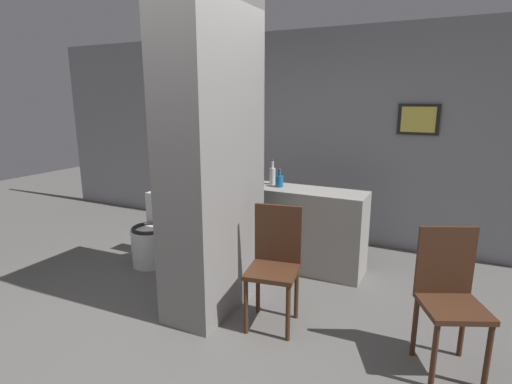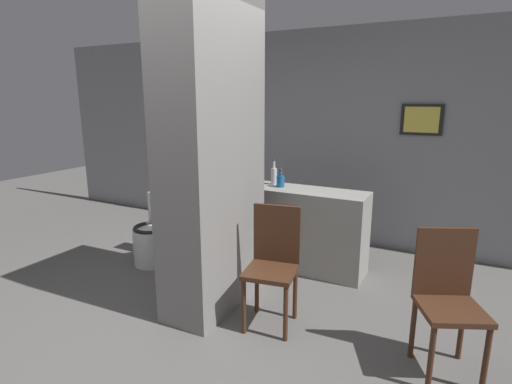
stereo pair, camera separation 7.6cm
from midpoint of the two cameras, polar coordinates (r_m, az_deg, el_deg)
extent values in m
plane|color=#5B5956|center=(3.44, -11.64, -18.27)|extent=(14.00, 14.00, 0.00)
cube|color=gray|center=(5.25, 6.15, 7.93)|extent=(8.00, 0.06, 2.60)
cube|color=black|center=(5.96, -8.71, 12.34)|extent=(0.36, 0.02, 0.48)
cube|color=#D86633|center=(5.95, -8.79, 12.34)|extent=(0.30, 0.01, 0.39)
cube|color=black|center=(4.84, 23.00, 9.49)|extent=(0.44, 0.02, 0.34)
cube|color=#E0CC4C|center=(4.83, 22.98, 9.48)|extent=(0.36, 0.01, 0.28)
cube|color=gray|center=(3.32, -5.63, 4.84)|extent=(0.45, 1.03, 2.60)
cylinder|color=black|center=(3.27, -11.29, 8.93)|extent=(0.03, 0.40, 0.40)
cylinder|color=red|center=(3.28, -11.50, 8.93)|extent=(0.01, 0.07, 0.07)
cube|color=gray|center=(4.28, 6.45, -5.21)|extent=(1.44, 0.44, 0.87)
cylinder|color=silver|center=(4.55, -14.11, -7.51)|extent=(0.41, 0.41, 0.40)
torus|color=black|center=(4.48, -14.26, -4.96)|extent=(0.39, 0.39, 0.04)
cube|color=silver|center=(4.62, -12.22, -2.15)|extent=(0.37, 0.20, 0.35)
cylinder|color=#422616|center=(3.19, -1.05, -16.06)|extent=(0.04, 0.04, 0.45)
cylinder|color=#422616|center=(3.11, 4.98, -16.92)|extent=(0.04, 0.04, 0.45)
cylinder|color=#422616|center=(3.46, 0.76, -13.51)|extent=(0.04, 0.04, 0.45)
cylinder|color=#422616|center=(3.39, 6.27, -14.20)|extent=(0.04, 0.04, 0.45)
cube|color=#422616|center=(3.17, 2.79, -11.30)|extent=(0.44, 0.44, 0.04)
cube|color=#422616|center=(3.24, 3.66, -5.94)|extent=(0.38, 0.09, 0.47)
cylinder|color=#422616|center=(2.88, 24.45, -20.84)|extent=(0.04, 0.04, 0.45)
cylinder|color=#422616|center=(3.01, 30.66, -19.96)|extent=(0.04, 0.04, 0.45)
cylinder|color=#422616|center=(3.14, 22.18, -17.60)|extent=(0.04, 0.04, 0.45)
cylinder|color=#422616|center=(3.26, 27.90, -16.99)|extent=(0.04, 0.04, 0.45)
cube|color=#422616|center=(2.95, 26.79, -14.80)|extent=(0.51, 0.51, 0.04)
cube|color=#422616|center=(3.00, 25.95, -8.94)|extent=(0.36, 0.19, 0.47)
torus|color=black|center=(4.85, -8.38, -4.41)|extent=(0.64, 0.04, 0.64)
torus|color=black|center=(4.37, 2.34, -6.30)|extent=(0.64, 0.04, 0.64)
cylinder|color=black|center=(4.54, -3.34, -3.35)|extent=(0.92, 0.04, 0.04)
cylinder|color=black|center=(4.67, -5.97, -2.94)|extent=(0.03, 0.03, 0.33)
cylinder|color=black|center=(4.34, 1.76, -4.14)|extent=(0.03, 0.03, 0.30)
cube|color=black|center=(4.62, -6.02, -0.73)|extent=(0.16, 0.06, 0.04)
cylinder|color=#262626|center=(4.29, 1.78, -2.23)|extent=(0.03, 0.42, 0.03)
cylinder|color=silver|center=(4.34, 3.07, 2.25)|extent=(0.06, 0.06, 0.18)
cylinder|color=silver|center=(4.31, 3.09, 3.92)|extent=(0.03, 0.03, 0.08)
sphere|color=#333333|center=(4.31, 3.10, 4.53)|extent=(0.03, 0.03, 0.03)
cylinder|color=#19598C|center=(4.22, 4.03, 1.52)|extent=(0.09, 0.09, 0.12)
cylinder|color=#19598C|center=(4.21, 4.05, 2.66)|extent=(0.03, 0.03, 0.05)
sphere|color=#333333|center=(4.20, 4.06, 3.15)|extent=(0.04, 0.04, 0.04)
camera|label=1|loc=(0.04, -89.40, 0.14)|focal=28.00mm
camera|label=2|loc=(0.04, 90.60, -0.14)|focal=28.00mm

